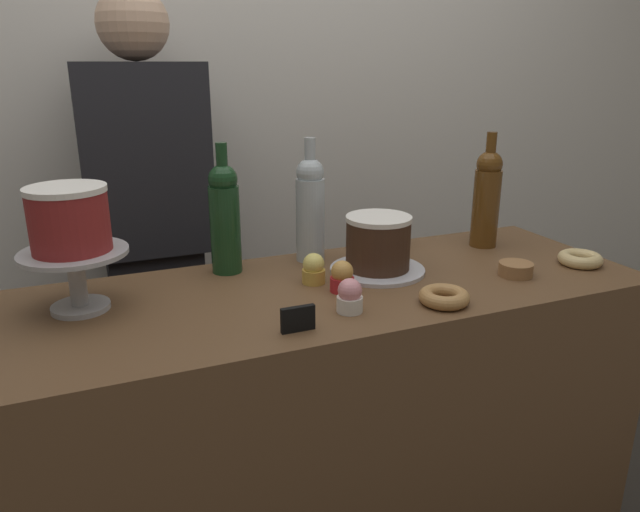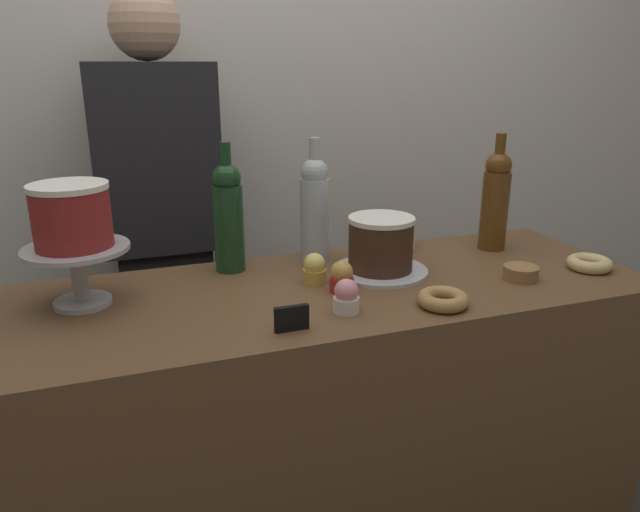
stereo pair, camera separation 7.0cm
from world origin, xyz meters
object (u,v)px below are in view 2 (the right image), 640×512
(cupcake_lemon, at_px, (315,269))
(wine_bottle_green, at_px, (228,215))
(wine_bottle_clear, at_px, (315,207))
(cookie_stack, at_px, (521,273))
(coffee_cup_ceramic, at_px, (402,234))
(cupcake_caramel, at_px, (342,277))
(barista_figure, at_px, (164,249))
(chocolate_round_cake, at_px, (381,243))
(cake_stand_pedestal, at_px, (78,265))
(cupcake_strawberry, at_px, (346,297))
(donut_glazed, at_px, (589,263))
(wine_bottle_amber, at_px, (495,199))
(donut_maple, at_px, (443,299))
(white_layer_cake, at_px, (71,216))
(price_sign_chalkboard, at_px, (292,318))

(cupcake_lemon, bearing_deg, wine_bottle_green, 136.81)
(wine_bottle_clear, height_order, cookie_stack, wine_bottle_clear)
(cupcake_lemon, xyz_separation_m, coffee_cup_ceramic, (0.33, 0.18, 0.01))
(cupcake_caramel, distance_m, cupcake_lemon, 0.09)
(cookie_stack, distance_m, barista_figure, 1.07)
(chocolate_round_cake, height_order, cupcake_caramel, chocolate_round_cake)
(cake_stand_pedestal, xyz_separation_m, barista_figure, (0.22, 0.53, -0.14))
(cupcake_strawberry, xyz_separation_m, cookie_stack, (0.48, 0.04, -0.02))
(cupcake_caramel, relative_size, donut_glazed, 0.66)
(donut_glazed, bearing_deg, wine_bottle_green, 160.62)
(cake_stand_pedestal, bearing_deg, wine_bottle_amber, 2.82)
(coffee_cup_ceramic, bearing_deg, cupcake_strawberry, -130.78)
(donut_maple, xyz_separation_m, cookie_stack, (0.27, 0.09, 0.00))
(donut_glazed, bearing_deg, cookie_stack, -179.68)
(wine_bottle_green, xyz_separation_m, donut_glazed, (0.87, -0.31, -0.13))
(white_layer_cake, bearing_deg, barista_figure, 67.58)
(wine_bottle_green, xyz_separation_m, donut_maple, (0.39, -0.39, -0.13))
(wine_bottle_green, relative_size, wine_bottle_clear, 1.00)
(cupcake_caramel, height_order, cupcake_lemon, same)
(cupcake_caramel, relative_size, price_sign_chalkboard, 1.06)
(wine_bottle_amber, relative_size, cupcake_caramel, 4.38)
(cupcake_strawberry, height_order, cupcake_lemon, same)
(cake_stand_pedestal, height_order, price_sign_chalkboard, cake_stand_pedestal)
(cake_stand_pedestal, relative_size, price_sign_chalkboard, 3.18)
(wine_bottle_amber, distance_m, wine_bottle_clear, 0.51)
(cupcake_caramel, xyz_separation_m, price_sign_chalkboard, (-0.17, -0.16, -0.01))
(cake_stand_pedestal, distance_m, coffee_cup_ceramic, 0.86)
(cupcake_strawberry, bearing_deg, cupcake_caramel, 73.22)
(chocolate_round_cake, distance_m, cupcake_strawberry, 0.27)
(white_layer_cake, bearing_deg, wine_bottle_green, 18.78)
(white_layer_cake, height_order, wine_bottle_amber, wine_bottle_amber)
(chocolate_round_cake, height_order, coffee_cup_ceramic, chocolate_round_cake)
(wine_bottle_clear, distance_m, cupcake_lemon, 0.21)
(cookie_stack, bearing_deg, white_layer_cake, 169.49)
(coffee_cup_ceramic, distance_m, barista_figure, 0.75)
(cupcake_lemon, relative_size, donut_glazed, 0.66)
(price_sign_chalkboard, distance_m, barista_figure, 0.83)
(wine_bottle_clear, relative_size, cupcake_caramel, 4.38)
(chocolate_round_cake, xyz_separation_m, wine_bottle_amber, (0.39, 0.08, 0.07))
(cake_stand_pedestal, height_order, cupcake_strawberry, cake_stand_pedestal)
(wine_bottle_green, distance_m, donut_glazed, 0.93)
(white_layer_cake, relative_size, chocolate_round_cake, 0.99)
(chocolate_round_cake, distance_m, donut_maple, 0.25)
(white_layer_cake, height_order, chocolate_round_cake, white_layer_cake)
(wine_bottle_clear, bearing_deg, wine_bottle_amber, -8.06)
(donut_glazed, height_order, cookie_stack, same)
(cupcake_strawberry, xyz_separation_m, donut_maple, (0.21, -0.04, -0.02))
(cupcake_caramel, distance_m, coffee_cup_ceramic, 0.38)
(wine_bottle_amber, distance_m, coffee_cup_ceramic, 0.28)
(white_layer_cake, bearing_deg, wine_bottle_clear, 12.20)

